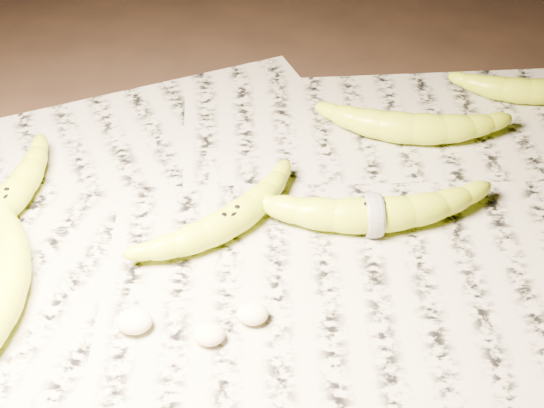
{
  "coord_description": "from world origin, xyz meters",
  "views": [
    {
      "loc": [
        -0.05,
        -0.54,
        0.57
      ],
      "look_at": [
        -0.02,
        0.04,
        0.05
      ],
      "focal_mm": 50.0,
      "sensor_mm": 36.0,
      "label": 1
    }
  ],
  "objects_px": {
    "banana_left_b": "(5,288)",
    "banana_center": "(230,219)",
    "banana_left_a": "(3,203)",
    "banana_upper_a": "(413,126)",
    "banana_upper_b": "(529,89)",
    "banana_taped": "(373,213)"
  },
  "relations": [
    {
      "from": "banana_left_a",
      "to": "banana_left_b",
      "type": "xyz_separation_m",
      "value": [
        0.03,
        -0.13,
        0.0
      ]
    },
    {
      "from": "banana_upper_a",
      "to": "banana_upper_b",
      "type": "relative_size",
      "value": 1.21
    },
    {
      "from": "banana_center",
      "to": "banana_upper_a",
      "type": "xyz_separation_m",
      "value": [
        0.23,
        0.15,
        0.0
      ]
    },
    {
      "from": "banana_left_a",
      "to": "banana_center",
      "type": "height_order",
      "value": "banana_left_a"
    },
    {
      "from": "banana_left_a",
      "to": "banana_upper_a",
      "type": "bearing_deg",
      "value": -51.04
    },
    {
      "from": "banana_taped",
      "to": "banana_upper_a",
      "type": "xyz_separation_m",
      "value": [
        0.07,
        0.15,
        -0.0
      ]
    },
    {
      "from": "banana_taped",
      "to": "banana_upper_b",
      "type": "xyz_separation_m",
      "value": [
        0.24,
        0.23,
        -0.0
      ]
    },
    {
      "from": "banana_upper_a",
      "to": "banana_left_b",
      "type": "bearing_deg",
      "value": -141.7
    },
    {
      "from": "banana_taped",
      "to": "banana_upper_a",
      "type": "bearing_deg",
      "value": 63.83
    },
    {
      "from": "banana_taped",
      "to": "banana_upper_a",
      "type": "height_order",
      "value": "same"
    },
    {
      "from": "banana_left_b",
      "to": "banana_upper_a",
      "type": "height_order",
      "value": "banana_left_b"
    },
    {
      "from": "banana_left_b",
      "to": "banana_left_a",
      "type": "bearing_deg",
      "value": 14.45
    },
    {
      "from": "banana_upper_a",
      "to": "banana_upper_b",
      "type": "bearing_deg",
      "value": 34.27
    },
    {
      "from": "banana_upper_a",
      "to": "banana_center",
      "type": "bearing_deg",
      "value": -136.24
    },
    {
      "from": "banana_left_b",
      "to": "banana_taped",
      "type": "xyz_separation_m",
      "value": [
        0.37,
        0.09,
        -0.0
      ]
    },
    {
      "from": "banana_left_a",
      "to": "banana_left_b",
      "type": "distance_m",
      "value": 0.13
    },
    {
      "from": "banana_center",
      "to": "banana_taped",
      "type": "relative_size",
      "value": 0.81
    },
    {
      "from": "banana_left_a",
      "to": "banana_left_b",
      "type": "relative_size",
      "value": 0.99
    },
    {
      "from": "banana_left_b",
      "to": "banana_center",
      "type": "relative_size",
      "value": 1.09
    },
    {
      "from": "banana_left_b",
      "to": "banana_center",
      "type": "xyz_separation_m",
      "value": [
        0.22,
        0.09,
        -0.0
      ]
    },
    {
      "from": "banana_left_a",
      "to": "banana_taped",
      "type": "distance_m",
      "value": 0.4
    },
    {
      "from": "banana_left_b",
      "to": "banana_center",
      "type": "distance_m",
      "value": 0.23
    }
  ]
}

